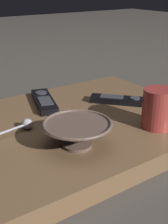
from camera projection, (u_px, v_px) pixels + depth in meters
ground_plane at (81, 133)px, 0.87m from camera, size 6.00×6.00×0.00m
table at (81, 125)px, 0.86m from camera, size 0.53×0.66×0.05m
cereal_bowl at (77, 132)px, 0.69m from camera, size 0.16×0.16×0.06m
coffee_mug at (158, 108)px, 0.78m from camera, size 0.08×0.08×0.10m
teaspoon at (24, 125)px, 0.77m from camera, size 0.04×0.14×0.03m
tv_remote_near at (119, 100)px, 0.95m from camera, size 0.16×0.15×0.02m
tv_remote_far at (44, 101)px, 0.94m from camera, size 0.19×0.10×0.02m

